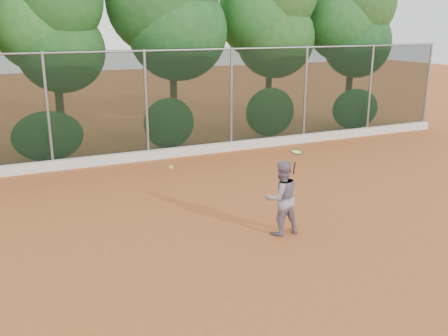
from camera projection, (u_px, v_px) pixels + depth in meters
name	position (u px, v px, depth m)	size (l,w,h in m)	color
ground	(244.00, 238.00, 10.29)	(80.00, 80.00, 0.00)	#AC5828
concrete_curb	(150.00, 155.00, 16.21)	(24.00, 0.20, 0.30)	silver
tennis_player	(281.00, 198.00, 10.32)	(0.77, 0.60, 1.59)	gray
chainlink_fence	(146.00, 102.00, 15.89)	(24.09, 0.09, 3.50)	black
foliage_backdrop	(111.00, 19.00, 16.70)	(23.70, 3.63, 7.55)	#422D19
tennis_racket	(296.00, 154.00, 10.00)	(0.29, 0.29, 0.51)	black
tennis_ball_in_flight	(171.00, 167.00, 9.41)	(0.07, 0.07, 0.07)	yellow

